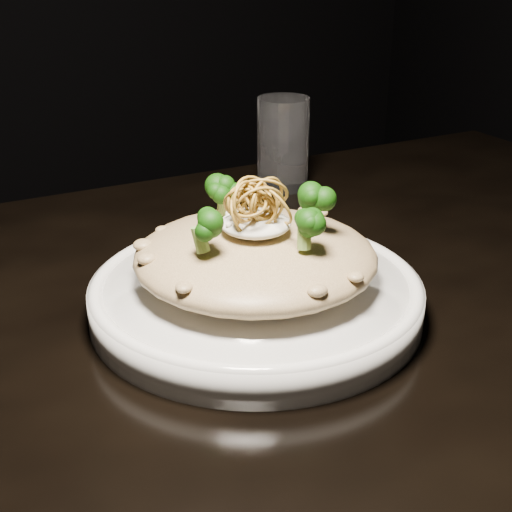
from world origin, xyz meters
The scene contains 7 objects.
table centered at (0.00, 0.00, 0.67)m, with size 1.10×0.80×0.75m.
plate centered at (-0.08, 0.00, 0.77)m, with size 0.29×0.29×0.03m, color silver.
risotto centered at (-0.08, 0.01, 0.80)m, with size 0.21×0.21×0.05m, color brown.
broccoli centered at (-0.08, 0.00, 0.85)m, with size 0.13×0.13×0.05m, color black, non-canonical shape.
cheese centered at (-0.08, 0.00, 0.84)m, with size 0.06×0.06×0.02m, color silver.
shallots centered at (-0.09, 0.00, 0.86)m, with size 0.06×0.06×0.04m, color brown, non-canonical shape.
drinking_glass centered at (0.11, 0.29, 0.81)m, with size 0.07×0.07×0.12m, color white.
Camera 1 is at (-0.34, -0.49, 1.06)m, focal length 50.00 mm.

